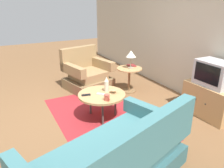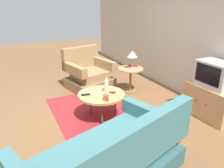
% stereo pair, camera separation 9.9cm
% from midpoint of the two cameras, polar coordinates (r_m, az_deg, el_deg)
% --- Properties ---
extents(ground_plane, '(16.00, 16.00, 0.00)m').
position_cam_midpoint_polar(ground_plane, '(3.91, -6.25, -8.75)').
color(ground_plane, brown).
extents(back_wall, '(9.00, 0.12, 2.70)m').
position_cam_midpoint_polar(back_wall, '(4.72, 19.71, 12.71)').
color(back_wall, '#BCB29E').
rests_on(back_wall, ground).
extents(area_rug, '(2.39, 1.52, 0.00)m').
position_cam_midpoint_polar(area_rug, '(3.91, -3.32, -8.62)').
color(area_rug, maroon).
rests_on(area_rug, ground).
extents(armchair, '(1.04, 1.10, 0.93)m').
position_cam_midpoint_polar(armchair, '(5.13, -7.19, 2.36)').
color(armchair, brown).
rests_on(armchair, ground).
extents(couch, '(1.47, 2.05, 0.91)m').
position_cam_midpoint_polar(couch, '(2.51, -1.21, -19.85)').
color(couch, '#325C60').
rests_on(couch, ground).
extents(coffee_table, '(0.81, 0.81, 0.45)m').
position_cam_midpoint_polar(coffee_table, '(3.72, -3.43, -3.01)').
color(coffee_table, tan).
rests_on(coffee_table, ground).
extents(side_table, '(0.55, 0.55, 0.55)m').
position_cam_midpoint_polar(side_table, '(4.84, 3.95, 2.48)').
color(side_table, tan).
rests_on(side_table, ground).
extents(tv_stand, '(0.88, 0.49, 0.57)m').
position_cam_midpoint_polar(tv_stand, '(4.20, 23.54, -3.96)').
color(tv_stand, tan).
rests_on(tv_stand, ground).
extents(television, '(0.59, 0.39, 0.43)m').
position_cam_midpoint_polar(television, '(4.03, 24.51, 2.50)').
color(television, '#B7B7BC').
rests_on(television, tv_stand).
extents(table_lamp, '(0.21, 0.21, 0.39)m').
position_cam_midpoint_polar(table_lamp, '(4.71, 4.37, 7.66)').
color(table_lamp, '#9E937A').
rests_on(table_lamp, side_table).
extents(vase, '(0.08, 0.08, 0.27)m').
position_cam_midpoint_polar(vase, '(3.76, -2.19, -0.11)').
color(vase, beige).
rests_on(vase, coffee_table).
extents(mug, '(0.14, 0.09, 0.10)m').
position_cam_midpoint_polar(mug, '(3.45, -2.14, -3.52)').
color(mug, '#B74C3D').
rests_on(mug, coffee_table).
extents(bowl, '(0.12, 0.12, 0.06)m').
position_cam_midpoint_polar(bowl, '(3.72, -0.35, -1.96)').
color(bowl, tan).
rests_on(bowl, coffee_table).
extents(tv_remote_dark, '(0.08, 0.15, 0.02)m').
position_cam_midpoint_polar(tv_remote_dark, '(3.66, -7.56, -2.85)').
color(tv_remote_dark, black).
rests_on(tv_remote_dark, coffee_table).
extents(tv_remote_silver, '(0.15, 0.14, 0.02)m').
position_cam_midpoint_polar(tv_remote_silver, '(3.67, -3.55, -2.65)').
color(tv_remote_silver, '#B2B2B7').
rests_on(tv_remote_silver, coffee_table).
extents(book, '(0.22, 0.20, 0.02)m').
position_cam_midpoint_polar(book, '(4.96, 4.51, 4.84)').
color(book, maroon).
rests_on(book, side_table).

